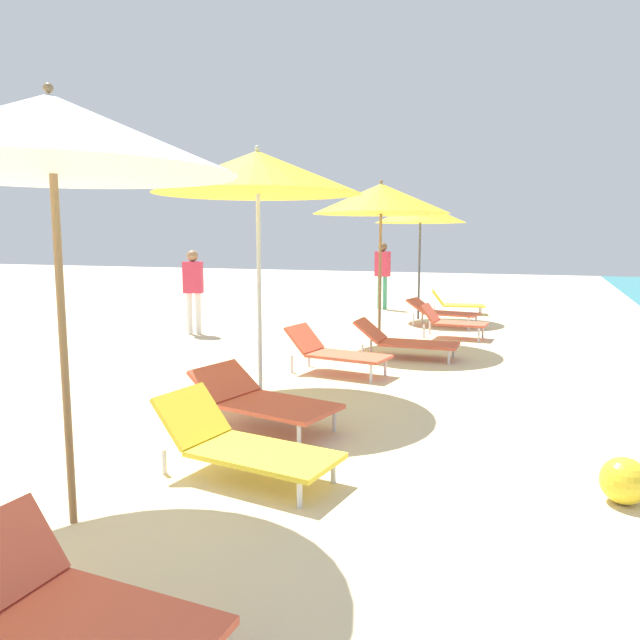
# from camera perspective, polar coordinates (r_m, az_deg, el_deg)

# --- Properties ---
(umbrella_fourth) EXTENTS (2.22, 2.22, 2.75)m
(umbrella_fourth) POSITION_cam_1_polar(r_m,az_deg,el_deg) (4.06, -24.30, 15.84)
(umbrella_fourth) COLOR olive
(umbrella_fourth) RESTS_ON ground
(lounger_fourth_shoreside) EXTENTS (1.50, 0.79, 0.62)m
(lounger_fourth_shoreside) POSITION_cam_1_polar(r_m,az_deg,el_deg) (4.73, -7.44, -11.57)
(lounger_fourth_shoreside) COLOR yellow
(lounger_fourth_shoreside) RESTS_ON ground
(lounger_fourth_inland) EXTENTS (1.24, 0.74, 0.59)m
(lounger_fourth_inland) POSITION_cam_1_polar(r_m,az_deg,el_deg) (2.96, -23.75, -24.62)
(lounger_fourth_inland) COLOR #D8593F
(lounger_fourth_inland) RESTS_ON ground
(umbrella_fifth) EXTENTS (2.40, 2.40, 2.89)m
(umbrella_fifth) POSITION_cam_1_polar(r_m,az_deg,el_deg) (7.06, -5.98, 13.80)
(umbrella_fifth) COLOR silver
(umbrella_fifth) RESTS_ON ground
(lounger_fifth_shoreside) EXTENTS (1.47, 0.76, 0.64)m
(lounger_fifth_shoreside) POSITION_cam_1_polar(r_m,az_deg,el_deg) (8.15, 1.46, -3.00)
(lounger_fifth_shoreside) COLOR #D8593F
(lounger_fifth_shoreside) RESTS_ON ground
(lounger_fifth_inland) EXTENTS (1.52, 0.97, 0.56)m
(lounger_fifth_inland) POSITION_cam_1_polar(r_m,az_deg,el_deg) (5.86, -5.46, -7.53)
(lounger_fifth_inland) COLOR #D8593F
(lounger_fifth_inland) RESTS_ON ground
(umbrella_sixth) EXTENTS (2.32, 2.32, 2.81)m
(umbrella_sixth) POSITION_cam_1_polar(r_m,az_deg,el_deg) (10.30, 5.85, 11.42)
(umbrella_sixth) COLOR olive
(umbrella_sixth) RESTS_ON ground
(lounger_sixth_shoreside) EXTENTS (1.21, 0.62, 0.62)m
(lounger_sixth_shoreside) POSITION_cam_1_polar(r_m,az_deg,el_deg) (11.36, 12.47, -0.10)
(lounger_sixth_shoreside) COLOR #D8593F
(lounger_sixth_shoreside) RESTS_ON ground
(lounger_sixth_inland) EXTENTS (1.59, 0.64, 0.58)m
(lounger_sixth_inland) POSITION_cam_1_polar(r_m,az_deg,el_deg) (9.35, 8.06, -1.92)
(lounger_sixth_inland) COLOR #D8593F
(lounger_sixth_inland) RESTS_ON ground
(umbrella_farthest) EXTENTS (2.04, 2.04, 2.70)m
(umbrella_farthest) POSITION_cam_1_polar(r_m,az_deg,el_deg) (13.84, 9.57, 10.04)
(umbrella_farthest) COLOR #4C4C51
(umbrella_farthest) RESTS_ON ground
(lounger_farthest_shoreside) EXTENTS (1.37, 0.83, 0.59)m
(lounger_farthest_shoreside) POSITION_cam_1_polar(r_m,az_deg,el_deg) (15.07, 12.84, 1.58)
(lounger_farthest_shoreside) COLOR yellow
(lounger_farthest_shoreside) RESTS_ON ground
(lounger_farthest_inland) EXTENTS (1.54, 0.85, 0.57)m
(lounger_farthest_inland) POSITION_cam_1_polar(r_m,az_deg,el_deg) (12.84, 11.59, 0.81)
(lounger_farthest_inland) COLOR #D8593F
(lounger_farthest_inland) RESTS_ON ground
(person_walking_near) EXTENTS (0.41, 0.33, 1.62)m
(person_walking_near) POSITION_cam_1_polar(r_m,az_deg,el_deg) (11.74, -12.01, 3.41)
(person_walking_near) COLOR silver
(person_walking_near) RESTS_ON ground
(person_walking_mid) EXTENTS (0.41, 0.32, 1.74)m
(person_walking_mid) POSITION_cam_1_polar(r_m,az_deg,el_deg) (15.74, 5.99, 4.91)
(person_walking_mid) COLOR #3F9972
(person_walking_mid) RESTS_ON ground
(beach_ball) EXTENTS (0.33, 0.33, 0.33)m
(beach_ball) POSITION_cam_1_polar(r_m,az_deg,el_deg) (4.79, 27.03, -13.50)
(beach_ball) COLOR yellow
(beach_ball) RESTS_ON ground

